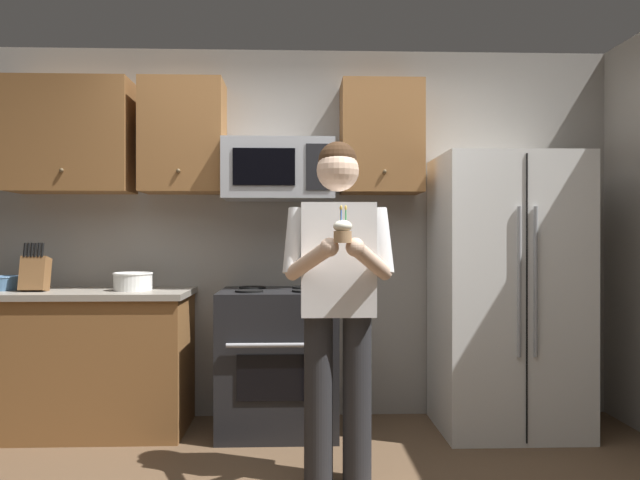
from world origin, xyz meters
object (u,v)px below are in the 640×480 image
at_px(bowl_large_white, 133,281).
at_px(knife_block, 35,273).
at_px(refrigerator, 506,293).
at_px(cupcake, 343,231).
at_px(microwave, 279,170).
at_px(bowl_small_colored, 3,283).
at_px(person, 338,289).
at_px(oven_range, 278,360).

bearing_deg(bowl_large_white, knife_block, -176.87).
distance_m(refrigerator, cupcake, 1.69).
distance_m(microwave, bowl_small_colored, 1.95).
distance_m(bowl_small_colored, cupcake, 2.50).
relative_size(bowl_large_white, cupcake, 1.46).
height_order(bowl_small_colored, person, person).
bearing_deg(cupcake, bowl_small_colored, 149.53).
distance_m(microwave, cupcake, 1.43).
bearing_deg(bowl_large_white, microwave, 6.96).
xyz_separation_m(refrigerator, person, (-1.17, -0.84, 0.10)).
bearing_deg(microwave, person, -71.42).
bearing_deg(oven_range, knife_block, -178.91).
bearing_deg(microwave, bowl_small_colored, -177.85).
distance_m(oven_range, knife_block, 1.66).
xyz_separation_m(oven_range, microwave, (0.00, 0.12, 1.26)).
height_order(knife_block, cupcake, cupcake).
bearing_deg(cupcake, person, 90.00).
height_order(refrigerator, person, refrigerator).
relative_size(refrigerator, knife_block, 5.63).
xyz_separation_m(knife_block, bowl_large_white, (0.61, 0.03, -0.05)).
relative_size(microwave, person, 0.42).
bearing_deg(knife_block, microwave, 5.46).
xyz_separation_m(microwave, cupcake, (0.33, -1.32, -0.43)).
distance_m(oven_range, cupcake, 1.50).
bearing_deg(person, bowl_small_colored, 156.53).
bearing_deg(bowl_small_colored, cupcake, -30.47).
height_order(microwave, cupcake, microwave).
height_order(oven_range, knife_block, knife_block).
relative_size(refrigerator, bowl_large_white, 7.09).
xyz_separation_m(knife_block, bowl_small_colored, (-0.24, 0.08, -0.07)).
distance_m(bowl_large_white, person, 1.55).
distance_m(bowl_small_colored, person, 2.33).
bearing_deg(cupcake, bowl_large_white, 136.68).
height_order(oven_range, bowl_large_white, bowl_large_white).
relative_size(oven_range, person, 0.53).
height_order(microwave, person, microwave).
bearing_deg(cupcake, oven_range, 105.52).
bearing_deg(knife_block, bowl_large_white, 3.13).
xyz_separation_m(bowl_large_white, cupcake, (1.28, -1.21, 0.31)).
height_order(bowl_large_white, person, person).
relative_size(oven_range, cupcake, 5.36).
bearing_deg(bowl_small_colored, refrigerator, -1.58).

